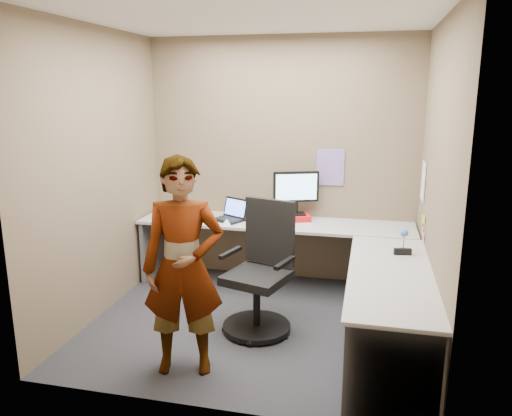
% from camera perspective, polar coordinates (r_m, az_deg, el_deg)
% --- Properties ---
extents(ground, '(3.00, 3.00, 0.00)m').
position_cam_1_polar(ground, '(4.77, -0.19, -13.09)').
color(ground, black).
rests_on(ground, ground).
extents(wall_back, '(3.00, 0.00, 3.00)m').
position_cam_1_polar(wall_back, '(5.60, 2.86, 5.40)').
color(wall_back, brown).
rests_on(wall_back, ground).
extents(wall_right, '(0.00, 2.70, 2.70)m').
position_cam_1_polar(wall_right, '(4.26, 19.87, 2.09)').
color(wall_right, brown).
rests_on(wall_right, ground).
extents(wall_left, '(0.00, 2.70, 2.70)m').
position_cam_1_polar(wall_left, '(4.90, -17.58, 3.65)').
color(wall_left, brown).
rests_on(wall_left, ground).
extents(ceiling, '(3.00, 3.00, 0.00)m').
position_cam_1_polar(ceiling, '(4.31, -0.21, 21.05)').
color(ceiling, white).
rests_on(ceiling, wall_back).
extents(desk, '(2.98, 2.58, 0.73)m').
position_cam_1_polar(desk, '(4.82, 5.95, -5.27)').
color(desk, '#A1A1A1').
rests_on(desk, ground).
extents(paper_ream, '(0.37, 0.32, 0.06)m').
position_cam_1_polar(paper_ream, '(5.48, 4.50, -1.08)').
color(paper_ream, red).
rests_on(paper_ream, desk).
extents(monitor, '(0.48, 0.23, 0.47)m').
position_cam_1_polar(monitor, '(5.43, 4.59, 2.15)').
color(monitor, black).
rests_on(monitor, paper_ream).
extents(laptop, '(0.41, 0.39, 0.23)m').
position_cam_1_polar(laptop, '(5.48, -2.82, -0.74)').
color(laptop, black).
rests_on(laptop, desk).
extents(trackball_mouse, '(0.12, 0.08, 0.07)m').
position_cam_1_polar(trackball_mouse, '(5.45, -6.12, -1.25)').
color(trackball_mouse, '#B7B7BC').
rests_on(trackball_mouse, desk).
extents(origami, '(0.10, 0.10, 0.06)m').
position_cam_1_polar(origami, '(5.29, -3.37, -1.59)').
color(origami, white).
rests_on(origami, desk).
extents(stapler, '(0.15, 0.06, 0.05)m').
position_cam_1_polar(stapler, '(4.52, 16.41, -4.80)').
color(stapler, black).
rests_on(stapler, desk).
extents(flower, '(0.07, 0.07, 0.22)m').
position_cam_1_polar(flower, '(4.54, 16.56, -3.19)').
color(flower, brown).
rests_on(flower, desk).
extents(calendar_purple, '(0.30, 0.01, 0.40)m').
position_cam_1_polar(calendar_purple, '(5.52, 8.48, 4.64)').
color(calendar_purple, '#846BB7').
rests_on(calendar_purple, wall_back).
extents(calendar_white, '(0.01, 0.28, 0.38)m').
position_cam_1_polar(calendar_white, '(5.15, 18.57, 2.90)').
color(calendar_white, white).
rests_on(calendar_white, wall_right).
extents(sticky_note_a, '(0.01, 0.07, 0.07)m').
position_cam_1_polar(sticky_note_a, '(4.88, 18.67, -1.29)').
color(sticky_note_a, '#F2E059').
rests_on(sticky_note_a, wall_right).
extents(sticky_note_b, '(0.01, 0.07, 0.07)m').
position_cam_1_polar(sticky_note_b, '(4.96, 18.51, -2.60)').
color(sticky_note_b, pink).
rests_on(sticky_note_b, wall_right).
extents(sticky_note_c, '(0.01, 0.07, 0.07)m').
position_cam_1_polar(sticky_note_c, '(4.85, 18.61, -3.21)').
color(sticky_note_c, pink).
rests_on(sticky_note_c, wall_right).
extents(sticky_note_d, '(0.01, 0.07, 0.07)m').
position_cam_1_polar(sticky_note_d, '(5.03, 18.49, -1.20)').
color(sticky_note_d, '#F2E059').
rests_on(sticky_note_d, wall_right).
extents(office_chair, '(0.66, 0.64, 1.15)m').
position_cam_1_polar(office_chair, '(4.50, 0.53, -8.16)').
color(office_chair, black).
rests_on(office_chair, ground).
extents(person, '(0.69, 0.54, 1.67)m').
position_cam_1_polar(person, '(3.78, -8.31, -6.71)').
color(person, '#999399').
rests_on(person, ground).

